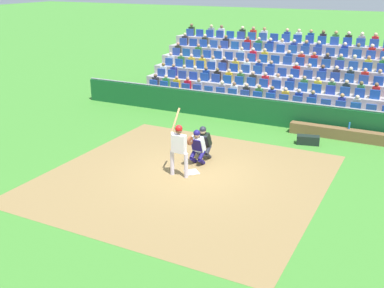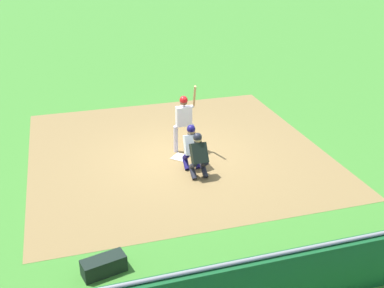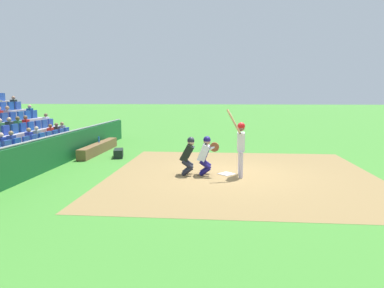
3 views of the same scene
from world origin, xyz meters
name	(u,v)px [view 3 (image 3 of 3)]	position (x,y,z in m)	size (l,w,h in m)	color
ground_plane	(227,174)	(0.00, 0.00, 0.00)	(160.00, 160.00, 0.00)	#3F842E
infield_dirt_patch	(242,174)	(0.00, 0.50, 0.00)	(8.60, 8.58, 0.01)	olive
home_plate_marker	(227,174)	(0.00, 0.00, 0.02)	(0.44, 0.44, 0.02)	white
batter_at_plate	(241,143)	(0.25, 0.42, 1.08)	(0.65, 0.60, 2.17)	silver
catcher_crouching	(206,153)	(0.14, -0.69, 0.72)	(0.47, 0.72, 1.30)	navy
home_plate_umpire	(188,154)	(0.16, -1.26, 0.69)	(0.47, 0.49, 1.27)	#222330
dugout_wall	(44,155)	(0.00, -6.25, 0.56)	(17.93, 0.24, 1.18)	#155427
dugout_bench	(99,148)	(-3.85, -5.70, 0.22)	(4.15, 0.40, 0.44)	brown
water_bottle_on_bench	(99,139)	(-4.08, -5.77, 0.58)	(0.07, 0.07, 0.27)	blue
equipment_duffel_bag	(118,153)	(-2.79, -4.48, 0.17)	(0.85, 0.36, 0.35)	black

